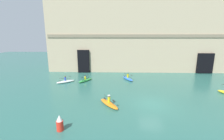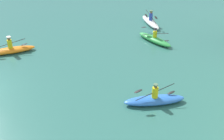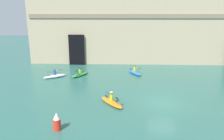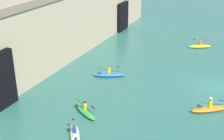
{
  "view_description": "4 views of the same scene",
  "coord_description": "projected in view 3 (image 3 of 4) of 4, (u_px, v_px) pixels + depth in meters",
  "views": [
    {
      "loc": [
        -3.98,
        -15.86,
        7.45
      ],
      "look_at": [
        -4.74,
        7.21,
        2.35
      ],
      "focal_mm": 24.0,
      "sensor_mm": 36.0,
      "label": 1
    },
    {
      "loc": [
        11.24,
        11.67,
        9.92
      ],
      "look_at": [
        -3.2,
        7.26,
        0.89
      ],
      "focal_mm": 50.0,
      "sensor_mm": 36.0,
      "label": 2
    },
    {
      "loc": [
        -4.07,
        -19.14,
        8.26
      ],
      "look_at": [
        -5.13,
        9.14,
        0.73
      ],
      "focal_mm": 35.0,
      "sensor_mm": 36.0,
      "label": 3
    },
    {
      "loc": [
        -28.24,
        -2.37,
        13.16
      ],
      "look_at": [
        -3.14,
        9.08,
        1.3
      ],
      "focal_mm": 50.0,
      "sensor_mm": 36.0,
      "label": 4
    }
  ],
  "objects": [
    {
      "name": "marker_buoy",
      "position": [
        57.0,
        122.0,
        15.65
      ],
      "size": [
        0.56,
        0.56,
        1.36
      ],
      "color": "red",
      "rests_on": "ground"
    },
    {
      "name": "kayak_blue",
      "position": [
        135.0,
        72.0,
        30.08
      ],
      "size": [
        2.09,
        3.26,
        1.2
      ],
      "rotation": [
        0.0,
        0.0,
        2.01
      ],
      "color": "blue",
      "rests_on": "ground"
    },
    {
      "name": "kayak_white",
      "position": [
        55.0,
        76.0,
        28.3
      ],
      "size": [
        2.84,
        2.23,
        1.2
      ],
      "rotation": [
        0.0,
        0.0,
        0.6
      ],
      "color": "white",
      "rests_on": "ground"
    },
    {
      "name": "kayak_green",
      "position": [
        80.0,
        74.0,
        29.07
      ],
      "size": [
        2.24,
        2.93,
        1.07
      ],
      "rotation": [
        0.0,
        0.0,
        4.14
      ],
      "color": "green",
      "rests_on": "ground"
    },
    {
      "name": "cliff_bluff",
      "position": [
        157.0,
        15.0,
        37.08
      ],
      "size": [
        41.91,
        8.28,
        15.6
      ],
      "color": "tan",
      "rests_on": "ground"
    },
    {
      "name": "ground_plane",
      "position": [
        163.0,
        103.0,
        20.46
      ],
      "size": [
        120.0,
        120.0,
        0.0
      ],
      "primitive_type": "plane",
      "color": "#2D665B"
    },
    {
      "name": "kayak_orange",
      "position": [
        111.0,
        102.0,
        20.15
      ],
      "size": [
        2.52,
        3.03,
        1.21
      ],
      "rotation": [
        0.0,
        0.0,
        5.35
      ],
      "color": "orange",
      "rests_on": "ground"
    }
  ]
}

